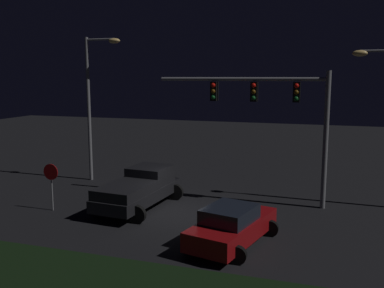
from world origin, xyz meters
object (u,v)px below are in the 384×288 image
at_px(street_lamp_left, 94,93).
at_px(traffic_signal_gantry, 274,105).
at_px(pickup_truck, 140,187).
at_px(stop_sign, 51,178).
at_px(car_sedan, 232,226).

bearing_deg(street_lamp_left, traffic_signal_gantry, -8.58).
relative_size(pickup_truck, traffic_signal_gantry, 0.67).
height_order(traffic_signal_gantry, stop_sign, traffic_signal_gantry).
xyz_separation_m(car_sedan, street_lamp_left, (-10.00, 7.36, 4.54)).
xyz_separation_m(street_lamp_left, stop_sign, (1.07, -5.91, -3.72)).
distance_m(street_lamp_left, stop_sign, 7.06).
height_order(car_sedan, stop_sign, stop_sign).
bearing_deg(car_sedan, pickup_truck, 71.90).
distance_m(pickup_truck, stop_sign, 4.14).
bearing_deg(car_sedan, traffic_signal_gantry, 6.75).
xyz_separation_m(pickup_truck, car_sedan, (5.22, -3.22, -0.26)).
xyz_separation_m(traffic_signal_gantry, street_lamp_left, (-10.68, 1.61, 0.38)).
relative_size(car_sedan, traffic_signal_gantry, 0.56).
relative_size(car_sedan, stop_sign, 2.11).
bearing_deg(pickup_truck, traffic_signal_gantry, -61.97).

